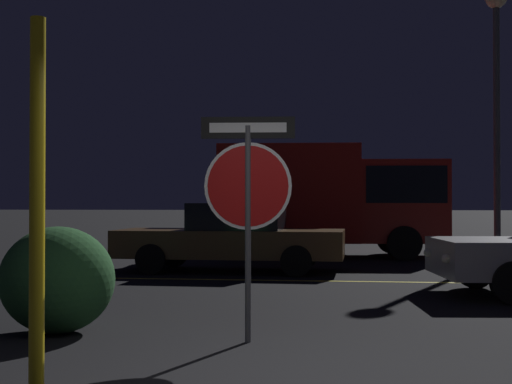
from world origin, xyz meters
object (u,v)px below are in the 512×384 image
yellow_pole_left (37,206)px  passing_car_2 (232,237)px  delivery_truck (334,196)px  street_lamp (496,65)px  stop_sign (248,184)px  hedge_bush_1 (57,280)px

yellow_pole_left → passing_car_2: yellow_pole_left is taller
delivery_truck → street_lamp: bearing=77.9°
yellow_pole_left → street_lamp: size_ratio=0.41×
stop_sign → street_lamp: 12.34m
yellow_pole_left → delivery_truck: delivery_truck is taller
hedge_bush_1 → street_lamp: 13.38m
passing_car_2 → delivery_truck: bearing=-23.5°
stop_sign → yellow_pole_left: size_ratio=0.82×
delivery_truck → street_lamp: size_ratio=0.87×
hedge_bush_1 → delivery_truck: delivery_truck is taller
stop_sign → yellow_pole_left: yellow_pole_left is taller
stop_sign → delivery_truck: size_ratio=0.39×
hedge_bush_1 → street_lamp: street_lamp is taller
yellow_pole_left → passing_car_2: 9.47m
passing_car_2 → delivery_truck: (2.00, 4.29, 0.88)m
stop_sign → street_lamp: (4.68, 10.96, 3.20)m
hedge_bush_1 → delivery_truck: 11.69m
yellow_pole_left → passing_car_2: size_ratio=0.58×
passing_car_2 → street_lamp: 8.16m
yellow_pole_left → stop_sign: bearing=60.4°
yellow_pole_left → delivery_truck: 13.87m
stop_sign → hedge_bush_1: bearing=169.7°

